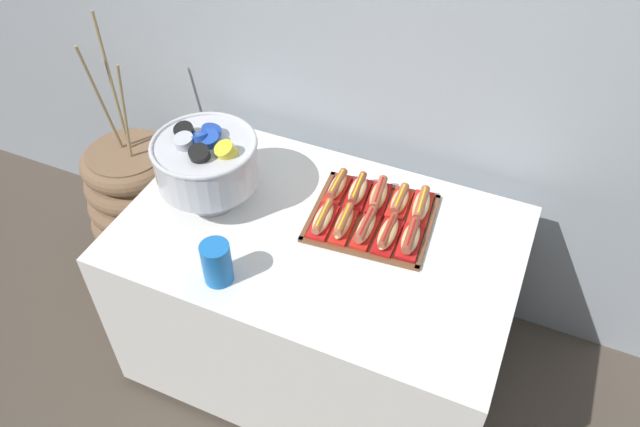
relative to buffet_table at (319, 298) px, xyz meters
The scene contains 17 objects.
ground_plane 0.39m from the buffet_table, ahead, with size 10.00×10.00×0.00m, color #4C4238.
back_wall 1.08m from the buffet_table, 90.00° to the left, with size 6.00×0.10×2.60m, color #9EA8B2.
buffet_table is the anchor object (origin of this frame).
floor_vase 0.98m from the buffet_table, 168.32° to the left, with size 0.47×0.47×1.21m.
serving_tray 0.40m from the buffet_table, 42.88° to the left, with size 0.43×0.39×0.01m.
hot_dog_0 0.38m from the buffet_table, 94.02° to the left, with size 0.08×0.17×0.06m.
hot_dog_1 0.40m from the buffet_table, 29.69° to the left, with size 0.07×0.17×0.06m.
hot_dog_2 0.42m from the buffet_table, 17.98° to the left, with size 0.06×0.17×0.06m.
hot_dog_3 0.45m from the buffet_table, 13.73° to the left, with size 0.07×0.17×0.06m.
hot_dog_4 0.49m from the buffet_table, 11.57° to the left, with size 0.08×0.16×0.06m.
hot_dog_5 0.44m from the buffet_table, 94.80° to the left, with size 0.07×0.16×0.06m.
hot_dog_6 0.44m from the buffet_table, 74.24° to the left, with size 0.08×0.17×0.06m.
hot_dog_7 0.46m from the buffet_table, 57.96° to the left, with size 0.09×0.18×0.06m.
hot_dog_8 0.49m from the buffet_table, 46.50° to the left, with size 0.07×0.16×0.06m.
hot_dog_9 0.53m from the buffet_table, 38.58° to the left, with size 0.08×0.18×0.06m.
punch_bowl 0.67m from the buffet_table, behind, with size 0.35×0.35×0.29m.
cup_stack 0.56m from the buffet_table, 123.80° to the right, with size 0.09×0.09×0.15m.
Camera 1 is at (0.58, -1.32, 2.24)m, focal length 34.94 mm.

